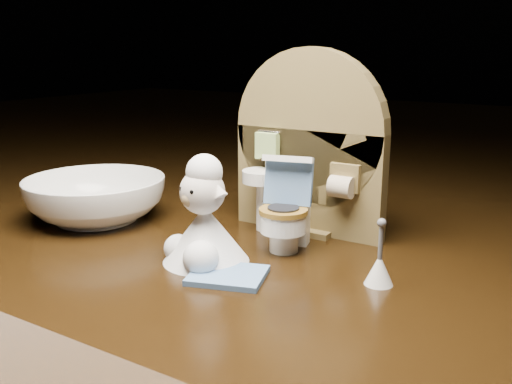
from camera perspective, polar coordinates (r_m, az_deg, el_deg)
backdrop_panel at (r=0.47m, az=5.22°, el=3.85°), size 0.13×0.05×0.15m
toy_toilet at (r=0.43m, az=3.07°, el=-2.32°), size 0.04×0.05×0.07m
bath_mat at (r=0.39m, az=-2.84°, el=-8.32°), size 0.06×0.05×0.00m
toilet_brush at (r=0.38m, az=12.23°, el=-7.37°), size 0.02×0.02×0.05m
plush_lamb at (r=0.41m, az=-5.26°, el=-3.29°), size 0.06×0.06×0.08m
ceramic_bowl at (r=0.53m, az=-15.73°, el=-0.69°), size 0.13×0.13×0.04m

